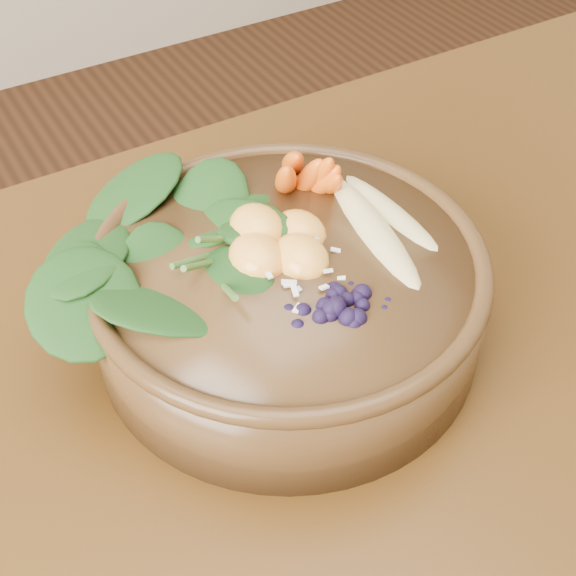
# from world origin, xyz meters

# --- Properties ---
(stoneware_bowl) EXTENTS (0.27, 0.27, 0.07)m
(stoneware_bowl) POSITION_xyz_m (0.02, 0.17, 0.79)
(stoneware_bowl) COLOR #4C3218
(stoneware_bowl) RESTS_ON dining_table
(kale_heap) EXTENTS (0.18, 0.16, 0.04)m
(kale_heap) POSITION_xyz_m (-0.02, 0.23, 0.84)
(kale_heap) COLOR #1C4217
(kale_heap) RESTS_ON stoneware_bowl
(carrot_cluster) EXTENTS (0.06, 0.06, 0.07)m
(carrot_cluster) POSITION_xyz_m (0.07, 0.24, 0.86)
(carrot_cluster) COLOR orange
(carrot_cluster) RESTS_ON stoneware_bowl
(banana_halves) EXTENTS (0.06, 0.15, 0.03)m
(banana_halves) POSITION_xyz_m (0.09, 0.17, 0.84)
(banana_halves) COLOR #E0CC84
(banana_halves) RESTS_ON stoneware_bowl
(mandarin_cluster) EXTENTS (0.08, 0.09, 0.03)m
(mandarin_cluster) POSITION_xyz_m (0.02, 0.19, 0.84)
(mandarin_cluster) COLOR #FDA63A
(mandarin_cluster) RESTS_ON stoneware_bowl
(blueberry_pile) EXTENTS (0.13, 0.10, 0.04)m
(blueberry_pile) POSITION_xyz_m (0.02, 0.12, 0.84)
(blueberry_pile) COLOR black
(blueberry_pile) RESTS_ON stoneware_bowl
(coconut_flakes) EXTENTS (0.09, 0.07, 0.01)m
(coconut_flakes) POSITION_xyz_m (0.02, 0.15, 0.83)
(coconut_flakes) COLOR white
(coconut_flakes) RESTS_ON stoneware_bowl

